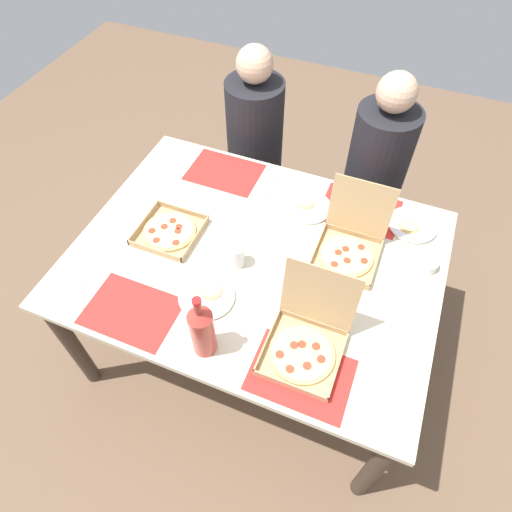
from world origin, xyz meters
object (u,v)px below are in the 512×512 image
at_px(pizza_box_edge_far, 170,231).
at_px(diner_right_seat, 371,186).
at_px(pizza_box_corner_left, 306,341).
at_px(plate_middle, 412,225).
at_px(cup_red, 236,256).
at_px(pizza_box_corner_right, 349,245).
at_px(diner_left_seat, 255,156).
at_px(soda_bottle, 202,329).
at_px(cup_dark, 306,286).
at_px(condiment_bowl, 426,263).
at_px(plate_far_right, 207,296).
at_px(plate_near_left, 308,207).

height_order(pizza_box_edge_far, diner_right_seat, diner_right_seat).
height_order(pizza_box_corner_left, plate_middle, pizza_box_corner_left).
distance_m(pizza_box_edge_far, cup_red, 0.35).
xyz_separation_m(pizza_box_corner_right, plate_middle, (0.23, 0.26, -0.04)).
distance_m(pizza_box_edge_far, diner_left_seat, 0.90).
xyz_separation_m(soda_bottle, cup_dark, (0.27, 0.37, -0.09)).
bearing_deg(soda_bottle, condiment_bowl, 44.42).
distance_m(pizza_box_edge_far, cup_dark, 0.67).
height_order(condiment_bowl, diner_right_seat, diner_right_seat).
distance_m(pizza_box_corner_left, condiment_bowl, 0.65).
bearing_deg(plate_far_right, soda_bottle, -65.91).
relative_size(soda_bottle, condiment_bowl, 3.38).
bearing_deg(cup_dark, cup_red, 174.10).
bearing_deg(condiment_bowl, cup_red, -159.19).
relative_size(soda_bottle, cup_red, 3.03).
xyz_separation_m(cup_red, diner_left_seat, (-0.29, 0.92, -0.26)).
height_order(pizza_box_edge_far, condiment_bowl, condiment_bowl).
height_order(cup_red, diner_left_seat, diner_left_seat).
bearing_deg(pizza_box_corner_left, pizza_box_corner_right, 86.41).
distance_m(pizza_box_corner_right, soda_bottle, 0.75).
distance_m(condiment_bowl, diner_right_seat, 0.75).
distance_m(pizza_box_corner_left, soda_bottle, 0.38).
relative_size(plate_near_left, plate_middle, 0.98).
xyz_separation_m(cup_dark, diner_left_seat, (-0.60, 0.95, -0.25)).
bearing_deg(condiment_bowl, plate_far_right, -148.40).
bearing_deg(diner_right_seat, cup_dark, -95.84).
bearing_deg(plate_middle, condiment_bowl, -66.04).
distance_m(pizza_box_corner_right, plate_far_right, 0.64).
xyz_separation_m(plate_middle, diner_left_seat, (-0.95, 0.43, -0.22)).
distance_m(plate_near_left, cup_red, 0.46).
relative_size(pizza_box_corner_left, soda_bottle, 0.99).
relative_size(pizza_box_corner_left, pizza_box_corner_right, 1.07).
distance_m(pizza_box_edge_far, pizza_box_corner_right, 0.79).
relative_size(condiment_bowl, diner_left_seat, 0.08).
bearing_deg(diner_right_seat, plate_middle, -60.31).
relative_size(plate_far_right, condiment_bowl, 2.38).
relative_size(plate_near_left, cup_dark, 2.43).
bearing_deg(condiment_bowl, diner_left_seat, 148.57).
xyz_separation_m(plate_far_right, cup_dark, (0.36, 0.17, 0.04)).
bearing_deg(plate_near_left, pizza_box_edge_far, -144.16).
bearing_deg(diner_left_seat, plate_near_left, -46.40).
xyz_separation_m(plate_middle, soda_bottle, (-0.61, -0.89, 0.12)).
bearing_deg(cup_red, pizza_box_corner_right, 29.32).
bearing_deg(pizza_box_corner_right, condiment_bowl, 8.23).
relative_size(plate_near_left, cup_red, 2.04).
bearing_deg(plate_near_left, plate_middle, 8.05).
bearing_deg(soda_bottle, pizza_box_corner_right, 59.63).
bearing_deg(cup_dark, diner_left_seat, 122.46).
xyz_separation_m(pizza_box_edge_far, soda_bottle, (0.40, -0.45, 0.12)).
bearing_deg(soda_bottle, plate_middle, 55.80).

